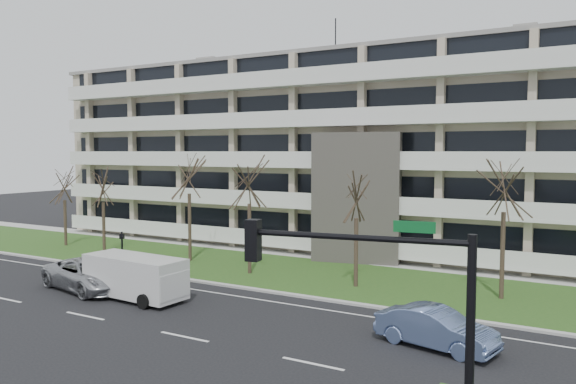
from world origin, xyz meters
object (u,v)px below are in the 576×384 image
Objects in this scene: silver_pickup at (89,275)px; pedestrian_signal at (122,248)px; blue_sedan at (436,328)px; traffic_signal at (387,318)px; white_van at (136,274)px.

pedestrian_signal is (-0.82, 3.27, 0.91)m from silver_pickup.
silver_pickup reaches higher than blue_sedan.
traffic_signal reaches higher than silver_pickup.
pedestrian_signal reaches higher than silver_pickup.
pedestrian_signal reaches higher than blue_sedan.
silver_pickup is at bearing -96.07° from pedestrian_signal.
white_van is at bearing 104.13° from blue_sedan.
white_van is at bearing 141.73° from traffic_signal.
white_van reaches higher than silver_pickup.
white_van is at bearing -79.76° from silver_pickup.
white_van is 2.11× the size of pedestrian_signal.
blue_sedan is at bearing -28.41° from pedestrian_signal.
silver_pickup is 19.23m from blue_sedan.
white_van is (-15.54, -0.50, 0.56)m from blue_sedan.
traffic_signal is at bearing -25.53° from white_van.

